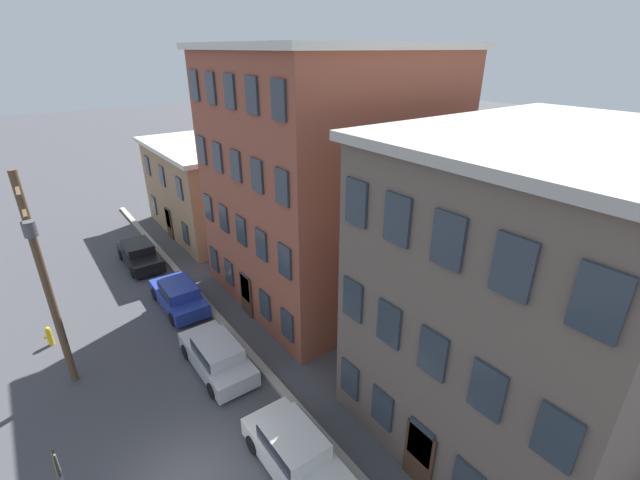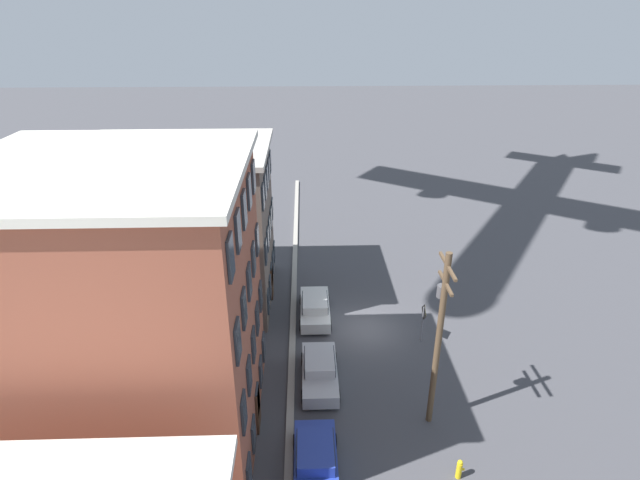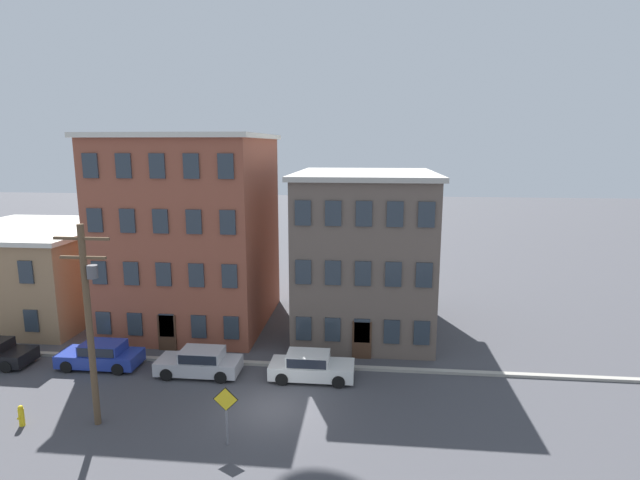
{
  "view_description": "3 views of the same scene",
  "coord_description": "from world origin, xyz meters",
  "px_view_note": "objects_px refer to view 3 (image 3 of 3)",
  "views": [
    {
      "loc": [
        9.67,
        -1.96,
        12.59
      ],
      "look_at": [
        -0.28,
        5.26,
        7.04
      ],
      "focal_mm": 24.0,
      "sensor_mm": 36.0,
      "label": 1
    },
    {
      "loc": [
        -25.09,
        3.65,
        17.9
      ],
      "look_at": [
        0.23,
        2.84,
        5.91
      ],
      "focal_mm": 28.0,
      "sensor_mm": 36.0,
      "label": 2
    },
    {
      "loc": [
        4.32,
        -21.08,
        12.07
      ],
      "look_at": [
        1.8,
        3.6,
        7.35
      ],
      "focal_mm": 28.0,
      "sensor_mm": 36.0,
      "label": 3
    }
  ],
  "objects_px": {
    "caution_sign": "(226,406)",
    "utility_pole": "(89,315)",
    "car_blue": "(101,354)",
    "fire_hydrant": "(21,415)",
    "car_silver": "(200,361)",
    "car_white": "(311,365)"
  },
  "relations": [
    {
      "from": "caution_sign",
      "to": "utility_pole",
      "type": "relative_size",
      "value": 0.28
    },
    {
      "from": "car_blue",
      "to": "fire_hydrant",
      "type": "bearing_deg",
      "value": -93.57
    },
    {
      "from": "car_silver",
      "to": "fire_hydrant",
      "type": "xyz_separation_m",
      "value": [
        -6.11,
        -5.61,
        -0.27
      ]
    },
    {
      "from": "car_white",
      "to": "fire_hydrant",
      "type": "xyz_separation_m",
      "value": [
        -12.03,
        -5.71,
        -0.27
      ]
    },
    {
      "from": "caution_sign",
      "to": "fire_hydrant",
      "type": "height_order",
      "value": "caution_sign"
    },
    {
      "from": "car_blue",
      "to": "caution_sign",
      "type": "xyz_separation_m",
      "value": [
        8.96,
        -6.4,
        0.95
      ]
    },
    {
      "from": "car_silver",
      "to": "fire_hydrant",
      "type": "bearing_deg",
      "value": -137.44
    },
    {
      "from": "caution_sign",
      "to": "fire_hydrant",
      "type": "xyz_separation_m",
      "value": [
        -9.33,
        0.45,
        -1.21
      ]
    },
    {
      "from": "utility_pole",
      "to": "car_silver",
      "type": "bearing_deg",
      "value": 60.81
    },
    {
      "from": "car_blue",
      "to": "fire_hydrant",
      "type": "height_order",
      "value": "car_blue"
    },
    {
      "from": "car_blue",
      "to": "car_silver",
      "type": "bearing_deg",
      "value": -3.44
    },
    {
      "from": "car_white",
      "to": "utility_pole",
      "type": "xyz_separation_m",
      "value": [
        -8.78,
        -5.22,
        4.26
      ]
    },
    {
      "from": "utility_pole",
      "to": "car_blue",
      "type": "bearing_deg",
      "value": 117.83
    },
    {
      "from": "car_white",
      "to": "car_blue",
      "type": "bearing_deg",
      "value": 178.83
    },
    {
      "from": "car_blue",
      "to": "car_white",
      "type": "relative_size",
      "value": 1.0
    },
    {
      "from": "car_white",
      "to": "utility_pole",
      "type": "distance_m",
      "value": 11.07
    },
    {
      "from": "caution_sign",
      "to": "fire_hydrant",
      "type": "bearing_deg",
      "value": 177.24
    },
    {
      "from": "car_white",
      "to": "fire_hydrant",
      "type": "relative_size",
      "value": 4.58
    },
    {
      "from": "caution_sign",
      "to": "car_blue",
      "type": "bearing_deg",
      "value": 144.46
    },
    {
      "from": "car_silver",
      "to": "fire_hydrant",
      "type": "height_order",
      "value": "car_silver"
    },
    {
      "from": "car_white",
      "to": "utility_pole",
      "type": "bearing_deg",
      "value": -149.27
    },
    {
      "from": "car_blue",
      "to": "caution_sign",
      "type": "height_order",
      "value": "caution_sign"
    }
  ]
}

